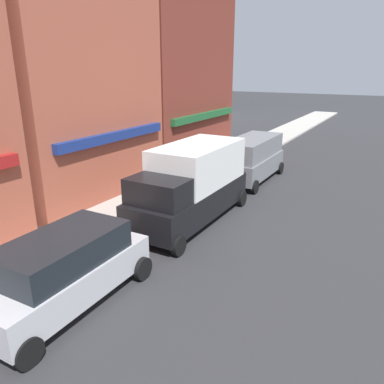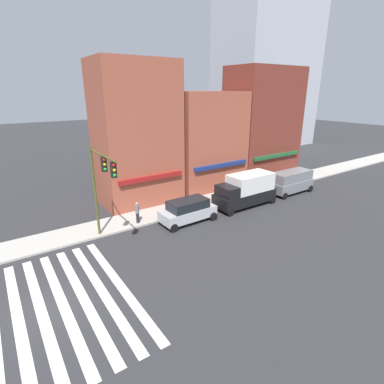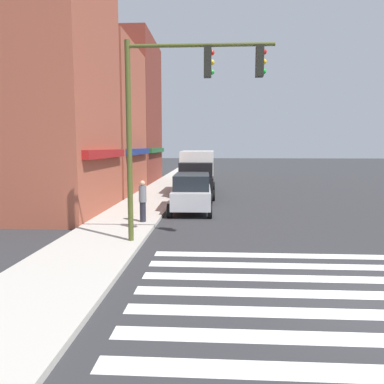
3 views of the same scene
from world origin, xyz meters
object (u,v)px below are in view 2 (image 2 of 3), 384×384
Objects in this scene: traffic_signal at (101,179)px; suv_silver at (188,210)px; van_grey at (291,181)px; box_truck_black at (246,190)px; pedestrian_grey_coat at (137,212)px.

traffic_signal reaches higher than suv_silver.
box_truck_black is at bearing -179.74° from van_grey.
traffic_signal is 1.43× the size of suv_silver.
box_truck_black reaches higher than pedestrian_grey_coat.
box_truck_black is 3.50× the size of pedestrian_grey_coat.
traffic_signal is 1.35× the size of van_grey.
suv_silver is at bearing -179.94° from box_truck_black.
traffic_signal is 5.32m from pedestrian_grey_coat.
box_truck_black reaches higher than suv_silver.
van_grey is 16.80m from pedestrian_grey_coat.
suv_silver reaches higher than pedestrian_grey_coat.
box_truck_black is 10.30m from pedestrian_grey_coat.
pedestrian_grey_coat is at bearing 173.78° from van_grey.
traffic_signal is at bearing -179.80° from van_grey.
traffic_signal is 1.09× the size of box_truck_black.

